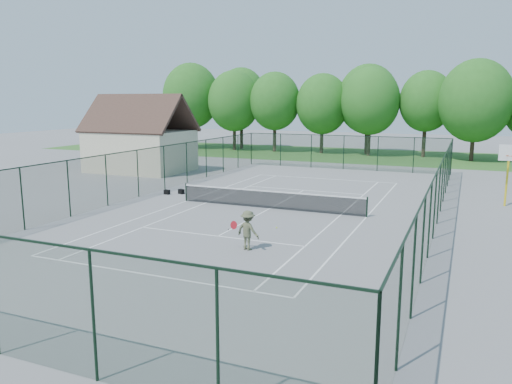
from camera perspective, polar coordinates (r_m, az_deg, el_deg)
ground at (r=28.45m, az=1.58°, el=-1.90°), size 140.00×140.00×0.00m
grass_far at (r=57.11m, az=12.69°, el=4.07°), size 80.00×16.00×0.01m
court_lines at (r=28.45m, az=1.58°, el=-1.90°), size 11.05×23.85×0.01m
tennis_net at (r=28.33m, az=1.58°, el=-0.77°), size 11.08×0.08×1.10m
fence_enclosure at (r=28.16m, az=1.59°, el=1.20°), size 18.05×36.05×3.02m
utility_building at (r=44.49m, az=-13.11°, el=6.35°), size 8.60×6.27×6.63m
tree_line_far at (r=56.79m, az=12.94°, el=10.09°), size 39.40×6.40×9.70m
basketball_goal at (r=31.69m, az=26.95°, el=2.95°), size 1.20×1.43×3.65m
sports_bag_a at (r=33.21m, az=-10.15°, el=-0.01°), size 0.39×0.25×0.30m
sports_bag_b at (r=33.24m, az=-8.54°, el=0.06°), size 0.46×0.37×0.31m
tennis_player at (r=20.53m, az=-0.93°, el=-4.39°), size 2.02×0.90×1.65m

